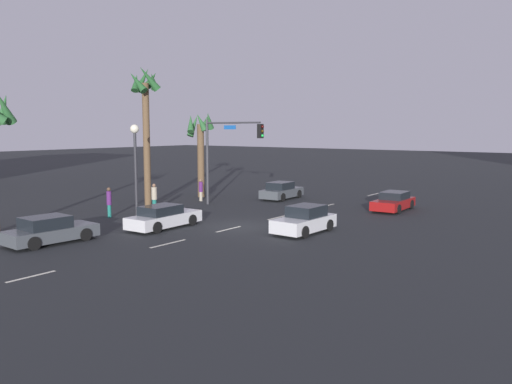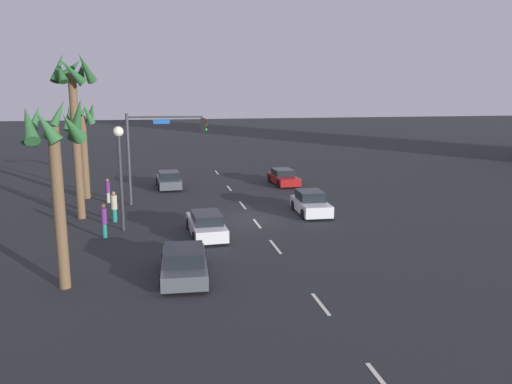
{
  "view_description": "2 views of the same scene",
  "coord_description": "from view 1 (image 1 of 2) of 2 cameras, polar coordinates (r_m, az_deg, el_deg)",
  "views": [
    {
      "loc": [
        -23.21,
        -18.27,
        5.53
      ],
      "look_at": [
        0.79,
        -0.52,
        1.94
      ],
      "focal_mm": 36.8,
      "sensor_mm": 36.0,
      "label": 1
    },
    {
      "loc": [
        -29.44,
        5.8,
        7.75
      ],
      "look_at": [
        -0.2,
        -0.12,
        1.73
      ],
      "focal_mm": 35.55,
      "sensor_mm": 36.0,
      "label": 2
    }
  ],
  "objects": [
    {
      "name": "lane_stripe_3",
      "position": [
        29.22,
        -3.0,
        -4.05
      ],
      "size": [
        2.09,
        0.14,
        0.01
      ],
      "primitive_type": "cube",
      "color": "silver",
      "rests_on": "ground_plane"
    },
    {
      "name": "palm_tree_2",
      "position": [
        43.01,
        -6.11,
        5.69
      ],
      "size": [
        2.22,
        2.53,
        6.98
      ],
      "color": "brown",
      "rests_on": "ground_plane"
    },
    {
      "name": "car_4",
      "position": [
        41.77,
        2.79,
        0.1
      ],
      "size": [
        4.26,
        2.02,
        1.37
      ],
      "color": "#474C51",
      "rests_on": "ground_plane"
    },
    {
      "name": "lane_stripe_2",
      "position": [
        25.91,
        -9.52,
        -5.56
      ],
      "size": [
        2.31,
        0.14,
        0.01
      ],
      "primitive_type": "cube",
      "color": "silver",
      "rests_on": "ground_plane"
    },
    {
      "name": "lane_stripe_4",
      "position": [
        33.17,
        2.51,
        -2.74
      ],
      "size": [
        2.4,
        0.14,
        0.01
      ],
      "primitive_type": "cube",
      "color": "silver",
      "rests_on": "ground_plane"
    },
    {
      "name": "car_1",
      "position": [
        37.1,
        14.72,
        -1.03
      ],
      "size": [
        4.32,
        1.98,
        1.26
      ],
      "color": "maroon",
      "rests_on": "ground_plane"
    },
    {
      "name": "lane_stripe_6",
      "position": [
        45.65,
        12.63,
        -0.26
      ],
      "size": [
        2.27,
        0.14,
        0.01
      ],
      "primitive_type": "cube",
      "color": "silver",
      "rests_on": "ground_plane"
    },
    {
      "name": "pedestrian_1",
      "position": [
        34.17,
        -15.68,
        -0.97
      ],
      "size": [
        0.41,
        0.41,
        1.9
      ],
      "color": "#1E7266",
      "rests_on": "ground_plane"
    },
    {
      "name": "lane_stripe_5",
      "position": [
        38.42,
        7.71,
        -1.48
      ],
      "size": [
        2.11,
        0.14,
        0.01
      ],
      "primitive_type": "cube",
      "color": "silver",
      "rests_on": "ground_plane"
    },
    {
      "name": "car_2",
      "position": [
        27.48,
        -21.53,
        -3.93
      ],
      "size": [
        4.41,
        2.13,
        1.34
      ],
      "color": "#474C51",
      "rests_on": "ground_plane"
    },
    {
      "name": "palm_tree_0",
      "position": [
        38.31,
        -11.92,
        8.93
      ],
      "size": [
        2.45,
        2.81,
        9.98
      ],
      "color": "brown",
      "rests_on": "ground_plane"
    },
    {
      "name": "traffic_signal",
      "position": [
        37.4,
        -3.36,
        4.87
      ],
      "size": [
        0.59,
        5.43,
        6.22
      ],
      "color": "#38383D",
      "rests_on": "ground_plane"
    },
    {
      "name": "car_3",
      "position": [
        28.31,
        5.3,
        -3.08
      ],
      "size": [
        4.03,
        1.96,
        1.45
      ],
      "color": "silver",
      "rests_on": "ground_plane"
    },
    {
      "name": "pedestrian_2",
      "position": [
        40.7,
        -6.02,
        0.29
      ],
      "size": [
        0.44,
        0.44,
        1.7
      ],
      "color": "#B2A58C",
      "rests_on": "ground_plane"
    },
    {
      "name": "pedestrian_0",
      "position": [
        36.23,
        -11.0,
        -0.49
      ],
      "size": [
        0.51,
        0.51,
        1.86
      ],
      "color": "#1E7266",
      "rests_on": "ground_plane"
    },
    {
      "name": "streetlamp",
      "position": [
        34.15,
        -12.99,
        4.29
      ],
      "size": [
        0.56,
        0.56,
        5.83
      ],
      "color": "#2D2D33",
      "rests_on": "ground_plane"
    },
    {
      "name": "car_0",
      "position": [
        29.91,
        -10.02,
        -2.72
      ],
      "size": [
        4.65,
        1.94,
        1.31
      ],
      "color": "silver",
      "rests_on": "ground_plane"
    },
    {
      "name": "lane_stripe_1",
      "position": [
        21.75,
        -23.23,
        -8.43
      ],
      "size": [
        1.98,
        0.14,
        0.01
      ],
      "primitive_type": "cube",
      "color": "silver",
      "rests_on": "ground_plane"
    },
    {
      "name": "ground_plane",
      "position": [
        30.05,
        -1.69,
        -3.76
      ],
      "size": [
        220.0,
        220.0,
        0.0
      ],
      "primitive_type": "plane",
      "color": "#232628"
    }
  ]
}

